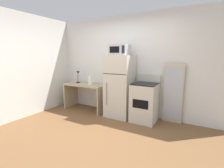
{
  "coord_description": "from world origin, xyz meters",
  "views": [
    {
      "loc": [
        1.75,
        -2.31,
        1.56
      ],
      "look_at": [
        -0.18,
        1.1,
        0.87
      ],
      "focal_mm": 26.04,
      "sensor_mm": 36.0,
      "label": 1
    }
  ],
  "objects_px": {
    "microwave": "(119,50)",
    "oven_range": "(145,102)",
    "desk": "(86,91)",
    "paper_towel_roll": "(90,81)",
    "refrigerator": "(120,86)",
    "leaning_mirror": "(173,93)",
    "desk_lamp": "(78,75)"
  },
  "relations": [
    {
      "from": "desk",
      "to": "desk_lamp",
      "type": "distance_m",
      "value": 0.56
    },
    {
      "from": "desk",
      "to": "leaning_mirror",
      "type": "height_order",
      "value": "leaning_mirror"
    },
    {
      "from": "oven_range",
      "to": "leaning_mirror",
      "type": "bearing_deg",
      "value": 23.38
    },
    {
      "from": "refrigerator",
      "to": "microwave",
      "type": "relative_size",
      "value": 3.42
    },
    {
      "from": "refrigerator",
      "to": "paper_towel_roll",
      "type": "bearing_deg",
      "value": -177.88
    },
    {
      "from": "microwave",
      "to": "oven_range",
      "type": "bearing_deg",
      "value": 1.63
    },
    {
      "from": "desk_lamp",
      "to": "refrigerator",
      "type": "distance_m",
      "value": 1.44
    },
    {
      "from": "leaning_mirror",
      "to": "desk",
      "type": "bearing_deg",
      "value": -174.02
    },
    {
      "from": "paper_towel_roll",
      "to": "oven_range",
      "type": "xyz_separation_m",
      "value": [
        1.58,
        0.03,
        -0.4
      ]
    },
    {
      "from": "microwave",
      "to": "leaning_mirror",
      "type": "xyz_separation_m",
      "value": [
        1.26,
        0.27,
        -1.0
      ]
    },
    {
      "from": "desk",
      "to": "microwave",
      "type": "height_order",
      "value": "microwave"
    },
    {
      "from": "desk",
      "to": "refrigerator",
      "type": "bearing_deg",
      "value": -0.26
    },
    {
      "from": "desk_lamp",
      "to": "oven_range",
      "type": "height_order",
      "value": "desk_lamp"
    },
    {
      "from": "desk",
      "to": "refrigerator",
      "type": "relative_size",
      "value": 0.79
    },
    {
      "from": "oven_range",
      "to": "leaning_mirror",
      "type": "xyz_separation_m",
      "value": [
        0.59,
        0.26,
        0.23
      ]
    },
    {
      "from": "microwave",
      "to": "refrigerator",
      "type": "bearing_deg",
      "value": 90.33
    },
    {
      "from": "refrigerator",
      "to": "microwave",
      "type": "bearing_deg",
      "value": -89.67
    },
    {
      "from": "microwave",
      "to": "oven_range",
      "type": "distance_m",
      "value": 1.41
    },
    {
      "from": "microwave",
      "to": "leaning_mirror",
      "type": "distance_m",
      "value": 1.64
    },
    {
      "from": "microwave",
      "to": "oven_range",
      "type": "relative_size",
      "value": 0.42
    },
    {
      "from": "desk_lamp",
      "to": "oven_range",
      "type": "relative_size",
      "value": 0.32
    },
    {
      "from": "oven_range",
      "to": "leaning_mirror",
      "type": "height_order",
      "value": "leaning_mirror"
    },
    {
      "from": "desk",
      "to": "leaning_mirror",
      "type": "distance_m",
      "value": 2.39
    },
    {
      "from": "microwave",
      "to": "oven_range",
      "type": "height_order",
      "value": "microwave"
    },
    {
      "from": "paper_towel_roll",
      "to": "refrigerator",
      "type": "relative_size",
      "value": 0.15
    },
    {
      "from": "desk_lamp",
      "to": "leaning_mirror",
      "type": "bearing_deg",
      "value": 4.2
    },
    {
      "from": "desk_lamp",
      "to": "microwave",
      "type": "height_order",
      "value": "microwave"
    },
    {
      "from": "desk",
      "to": "oven_range",
      "type": "distance_m",
      "value": 1.78
    },
    {
      "from": "desk",
      "to": "microwave",
      "type": "distance_m",
      "value": 1.61
    },
    {
      "from": "leaning_mirror",
      "to": "paper_towel_roll",
      "type": "bearing_deg",
      "value": -172.48
    },
    {
      "from": "microwave",
      "to": "desk",
      "type": "bearing_deg",
      "value": 178.64
    },
    {
      "from": "paper_towel_roll",
      "to": "oven_range",
      "type": "height_order",
      "value": "oven_range"
    }
  ]
}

